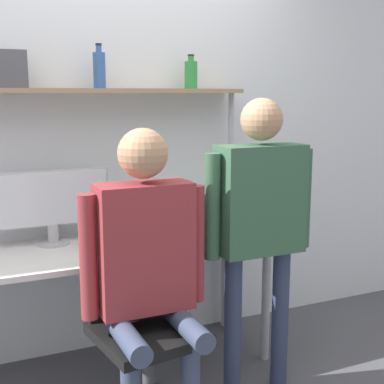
% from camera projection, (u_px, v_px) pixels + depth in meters
% --- Properties ---
extents(wall_back, '(8.00, 0.06, 2.70)m').
position_uv_depth(wall_back, '(93.00, 132.00, 3.19)').
color(wall_back, silver).
rests_on(wall_back, ground_plane).
extents(desk, '(1.82, 0.64, 0.74)m').
position_uv_depth(desk, '(113.00, 259.00, 3.00)').
color(desk, silver).
rests_on(desk, ground_plane).
extents(shelf_unit, '(1.73, 0.24, 1.61)m').
position_uv_depth(shelf_unit, '(100.00, 132.00, 3.04)').
color(shelf_unit, '#997A56').
rests_on(shelf_unit, ground_plane).
extents(monitor, '(0.65, 0.19, 0.42)m').
position_uv_depth(monitor, '(51.00, 202.00, 2.98)').
color(monitor, '#B7B7BC').
rests_on(monitor, desk).
extents(laptop, '(0.31, 0.24, 0.24)m').
position_uv_depth(laptop, '(119.00, 239.00, 2.88)').
color(laptop, '#BCBCC1').
rests_on(laptop, desk).
extents(cell_phone, '(0.07, 0.15, 0.01)m').
position_uv_depth(cell_phone, '(166.00, 244.00, 3.00)').
color(cell_phone, '#264C8C').
rests_on(cell_phone, desk).
extents(office_chair, '(0.56, 0.56, 0.95)m').
position_uv_depth(office_chair, '(145.00, 366.00, 2.55)').
color(office_chair, black).
rests_on(office_chair, ground_plane).
extents(person_seated, '(0.60, 0.47, 1.43)m').
position_uv_depth(person_seated, '(147.00, 256.00, 2.42)').
color(person_seated, '#38425B').
rests_on(person_seated, ground_plane).
extents(person_standing, '(0.61, 0.21, 1.56)m').
position_uv_depth(person_standing, '(260.00, 211.00, 2.71)').
color(person_standing, '#2D3856').
rests_on(person_standing, ground_plane).
extents(bottle_green, '(0.08, 0.08, 0.20)m').
position_uv_depth(bottle_green, '(191.00, 74.00, 3.21)').
color(bottle_green, '#2D8C3F').
rests_on(bottle_green, shelf_unit).
extents(bottle_blue, '(0.07, 0.07, 0.25)m').
position_uv_depth(bottle_blue, '(99.00, 69.00, 2.98)').
color(bottle_blue, '#335999').
rests_on(bottle_blue, shelf_unit).
extents(storage_box, '(0.21, 0.22, 0.19)m').
position_uv_depth(storage_box, '(4.00, 69.00, 2.78)').
color(storage_box, '#4C4C51').
rests_on(storage_box, shelf_unit).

